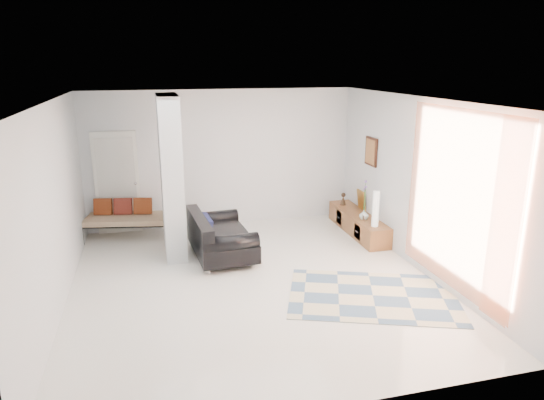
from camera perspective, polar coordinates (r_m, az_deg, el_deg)
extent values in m
plane|color=white|center=(7.69, -2.18, -9.62)|extent=(6.00, 6.00, 0.00)
plane|color=white|center=(6.96, -2.43, 11.66)|extent=(6.00, 6.00, 0.00)
plane|color=silver|center=(10.08, -5.93, 4.88)|extent=(6.00, 0.00, 6.00)
plane|color=silver|center=(4.49, 5.96, -9.45)|extent=(6.00, 0.00, 6.00)
plane|color=silver|center=(7.17, -24.31, -1.02)|extent=(0.00, 6.00, 6.00)
plane|color=silver|center=(8.21, 16.82, 1.74)|extent=(0.00, 6.00, 6.00)
cube|color=silver|center=(8.61, -11.76, 2.73)|extent=(0.35, 1.20, 2.80)
cube|color=white|center=(10.04, -17.77, 1.93)|extent=(0.85, 0.06, 2.04)
plane|color=#FF7B43|center=(7.23, 20.94, -0.11)|extent=(0.00, 2.55, 2.55)
cube|color=#3F1D11|center=(9.60, 11.59, 5.61)|extent=(0.04, 0.45, 0.55)
cube|color=brown|center=(9.88, 10.08, -2.72)|extent=(0.45, 2.06, 0.40)
cube|color=#3F1D11|center=(9.40, 10.03, -3.69)|extent=(0.02, 0.27, 0.28)
cube|color=#3F1D11|center=(10.19, 7.93, -2.04)|extent=(0.02, 0.27, 0.28)
cube|color=gold|center=(10.08, 10.46, 0.02)|extent=(0.09, 0.32, 0.40)
cube|color=silver|center=(9.36, 10.75, -2.13)|extent=(0.04, 0.10, 0.12)
cylinder|color=silver|center=(8.02, -7.47, -8.26)|extent=(0.05, 0.05, 0.10)
cylinder|color=silver|center=(9.27, -9.16, -4.93)|extent=(0.05, 0.05, 0.10)
cylinder|color=silver|center=(8.18, -2.18, -7.62)|extent=(0.05, 0.05, 0.10)
cylinder|color=silver|center=(9.41, -4.56, -4.44)|extent=(0.05, 0.05, 0.10)
cube|color=black|center=(8.63, -5.93, -4.97)|extent=(1.08, 1.67, 0.30)
cube|color=black|center=(8.45, -8.53, -3.15)|extent=(0.32, 1.62, 0.36)
cylinder|color=black|center=(7.93, -4.87, -5.10)|extent=(0.93, 0.35, 0.28)
cylinder|color=black|center=(9.19, -6.93, -2.18)|extent=(0.93, 0.35, 0.28)
cube|color=black|center=(8.47, -7.73, -2.94)|extent=(0.18, 0.60, 0.31)
cylinder|color=black|center=(9.77, -21.40, -3.82)|extent=(0.04, 0.04, 0.40)
cylinder|color=black|center=(9.40, -11.89, -3.80)|extent=(0.04, 0.04, 0.40)
cylinder|color=black|center=(10.37, -20.33, -2.59)|extent=(0.04, 0.04, 0.40)
cylinder|color=black|center=(10.02, -11.37, -2.52)|extent=(0.04, 0.04, 0.40)
cube|color=#C0AD8C|center=(9.80, -16.40, -2.18)|extent=(1.75, 0.98, 0.12)
cube|color=maroon|center=(10.01, -19.26, -0.74)|extent=(0.36, 0.23, 0.33)
cube|color=maroon|center=(9.91, -17.13, -0.71)|extent=(0.36, 0.23, 0.33)
cube|color=maroon|center=(9.83, -14.95, -0.67)|extent=(0.36, 0.23, 0.33)
cube|color=beige|center=(7.41, 11.77, -10.96)|extent=(2.84, 2.37, 0.01)
cylinder|color=silver|center=(9.05, 12.10, -1.03)|extent=(0.12, 0.12, 0.66)
imported|color=white|center=(9.47, 10.75, -1.71)|extent=(0.21, 0.21, 0.19)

